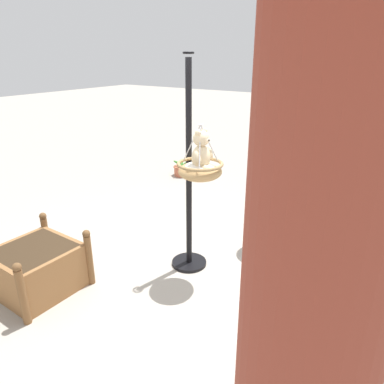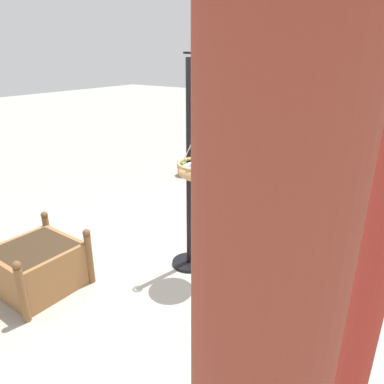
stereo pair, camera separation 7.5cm
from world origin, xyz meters
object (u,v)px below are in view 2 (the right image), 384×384
object	(u,v)px
hanging_basket_with_teddy	(200,170)
potted_plant_tall_leafy	(300,211)
teddy_bear	(202,153)
greenhouse_pillar_left	(368,290)
wooden_planter_box	(37,265)
potted_plant_fern_front	(185,169)
display_pole_central	(189,207)
hanging_basket_left_high	(294,128)
potted_plant_flowering_red	(359,284)
potted_plant_bushy_green	(287,188)

from	to	relation	value
hanging_basket_with_teddy	potted_plant_tall_leafy	xyz separation A→B (m)	(-1.62, 0.65, -0.92)
teddy_bear	greenhouse_pillar_left	bearing A→B (deg)	54.50
wooden_planter_box	potted_plant_fern_front	size ratio (longest dim) A/B	2.35
teddy_bear	greenhouse_pillar_left	world-z (taller)	greenhouse_pillar_left
greenhouse_pillar_left	potted_plant_tall_leafy	distance (m)	3.39
potted_plant_tall_leafy	potted_plant_fern_front	bearing A→B (deg)	-114.83
potted_plant_fern_front	potted_plant_tall_leafy	bearing A→B (deg)	65.17
greenhouse_pillar_left	potted_plant_fern_front	world-z (taller)	greenhouse_pillar_left
hanging_basket_with_teddy	teddy_bear	size ratio (longest dim) A/B	1.35
display_pole_central	wooden_planter_box	bearing A→B (deg)	-39.60
hanging_basket_left_high	wooden_planter_box	size ratio (longest dim) A/B	0.71
hanging_basket_with_teddy	potted_plant_flowering_red	xyz separation A→B (m)	(-0.64, 1.67, -1.16)
wooden_planter_box	potted_plant_bushy_green	xyz separation A→B (m)	(-4.38, 1.28, -0.13)
potted_plant_flowering_red	potted_plant_bushy_green	world-z (taller)	potted_plant_flowering_red
hanging_basket_with_teddy	wooden_planter_box	bearing A→B (deg)	-48.53
display_pole_central	teddy_bear	bearing A→B (deg)	61.15
hanging_basket_left_high	wooden_planter_box	world-z (taller)	hanging_basket_left_high
hanging_basket_with_teddy	potted_plant_tall_leafy	distance (m)	1.97
hanging_basket_with_teddy	wooden_planter_box	world-z (taller)	hanging_basket_with_teddy
teddy_bear	potted_plant_bushy_green	xyz separation A→B (m)	(-3.15, -0.14, -1.40)
hanging_basket_with_teddy	greenhouse_pillar_left	world-z (taller)	greenhouse_pillar_left
greenhouse_pillar_left	display_pole_central	bearing A→B (deg)	-124.72
potted_plant_fern_front	potted_plant_bushy_green	world-z (taller)	potted_plant_bushy_green
greenhouse_pillar_left	wooden_planter_box	world-z (taller)	greenhouse_pillar_left
potted_plant_bushy_green	potted_plant_flowering_red	bearing A→B (deg)	35.47
greenhouse_pillar_left	potted_plant_bushy_green	size ratio (longest dim) A/B	5.40
potted_plant_flowering_red	potted_plant_tall_leafy	distance (m)	1.44
potted_plant_bushy_green	hanging_basket_with_teddy	bearing A→B (deg)	2.09
display_pole_central	hanging_basket_left_high	bearing A→B (deg)	147.17
teddy_bear	potted_plant_tall_leafy	distance (m)	2.06
display_pole_central	hanging_basket_left_high	world-z (taller)	display_pole_central
potted_plant_fern_front	hanging_basket_with_teddy	bearing A→B (deg)	38.33
hanging_basket_left_high	greenhouse_pillar_left	distance (m)	3.05
hanging_basket_left_high	potted_plant_flowering_red	world-z (taller)	hanging_basket_left_high
display_pole_central	potted_plant_fern_front	xyz separation A→B (m)	(-2.88, -2.14, -0.67)
potted_plant_tall_leafy	potted_plant_bushy_green	size ratio (longest dim) A/B	1.64
hanging_basket_left_high	potted_plant_bushy_green	size ratio (longest dim) A/B	1.20
wooden_planter_box	potted_plant_flowering_red	xyz separation A→B (m)	(-1.87, 3.06, -0.09)
teddy_bear	greenhouse_pillar_left	size ratio (longest dim) A/B	0.15
teddy_bear	wooden_planter_box	distance (m)	2.26
display_pole_central	potted_plant_tall_leafy	distance (m)	1.76
display_pole_central	greenhouse_pillar_left	size ratio (longest dim) A/B	0.87
hanging_basket_with_teddy	display_pole_central	bearing A→B (deg)	-120.96
potted_plant_bushy_green	hanging_basket_left_high	bearing A→B (deg)	19.55
potted_plant_flowering_red	wooden_planter_box	bearing A→B (deg)	-58.65
greenhouse_pillar_left	potted_plant_flowering_red	bearing A→B (deg)	-172.90
teddy_bear	hanging_basket_left_high	xyz separation A→B (m)	(-1.35, 0.50, 0.10)
teddy_bear	potted_plant_bushy_green	world-z (taller)	teddy_bear
potted_plant_tall_leafy	potted_plant_bushy_green	distance (m)	1.73
potted_plant_flowering_red	hanging_basket_with_teddy	bearing A→B (deg)	-69.15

